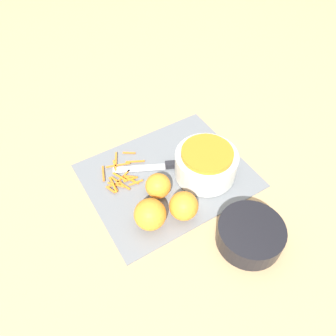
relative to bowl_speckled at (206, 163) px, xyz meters
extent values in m
plane|color=tan|center=(0.10, -0.05, -0.05)|extent=(4.00, 4.00, 0.00)
cube|color=slate|center=(0.10, -0.05, -0.05)|extent=(0.46, 0.38, 0.01)
cylinder|color=silver|center=(0.00, 0.00, -0.01)|extent=(0.18, 0.18, 0.08)
cylinder|color=orange|center=(0.00, 0.00, 0.04)|extent=(0.15, 0.15, 0.02)
cylinder|color=black|center=(0.03, 0.23, -0.02)|extent=(0.17, 0.17, 0.06)
cube|color=#232328|center=(0.04, -0.06, -0.04)|extent=(0.10, 0.06, 0.02)
cube|color=silver|center=(0.16, -0.12, -0.04)|extent=(0.15, 0.09, 0.00)
sphere|color=orange|center=(0.22, 0.06, 0.00)|extent=(0.08, 0.08, 0.08)
sphere|color=orange|center=(0.13, 0.09, -0.01)|extent=(0.08, 0.08, 0.08)
sphere|color=orange|center=(0.15, -0.01, -0.01)|extent=(0.07, 0.07, 0.07)
cube|color=orange|center=(0.22, -0.17, -0.04)|extent=(0.02, 0.04, 0.00)
cube|color=orange|center=(0.21, -0.18, -0.04)|extent=(0.04, 0.07, 0.00)
cube|color=orange|center=(0.16, -0.15, -0.04)|extent=(0.05, 0.03, 0.00)
cube|color=orange|center=(0.24, -0.09, -0.04)|extent=(0.04, 0.04, 0.00)
cube|color=orange|center=(0.20, -0.09, -0.04)|extent=(0.03, 0.05, 0.00)
cube|color=orange|center=(0.19, -0.07, -0.04)|extent=(0.04, 0.01, 0.00)
cube|color=orange|center=(0.26, -0.15, -0.04)|extent=(0.03, 0.06, 0.00)
cube|color=orange|center=(0.15, -0.19, -0.04)|extent=(0.04, 0.03, 0.00)
cube|color=orange|center=(0.25, -0.10, -0.04)|extent=(0.01, 0.06, 0.00)
cube|color=orange|center=(0.20, -0.10, -0.04)|extent=(0.03, 0.02, 0.00)
cube|color=orange|center=(0.21, -0.16, -0.04)|extent=(0.07, 0.03, 0.00)
cube|color=orange|center=(0.20, -0.09, -0.04)|extent=(0.04, 0.01, 0.00)
cube|color=orange|center=(0.25, -0.10, -0.04)|extent=(0.04, 0.01, 0.00)
cube|color=orange|center=(0.22, -0.11, -0.04)|extent=(0.03, 0.05, 0.00)
cube|color=orange|center=(0.23, -0.10, -0.04)|extent=(0.03, 0.07, 0.00)
cube|color=orange|center=(0.25, -0.08, -0.04)|extent=(0.01, 0.03, 0.00)
cube|color=orange|center=(0.22, -0.11, -0.04)|extent=(0.07, 0.03, 0.00)
cube|color=orange|center=(0.26, -0.09, -0.04)|extent=(0.02, 0.03, 0.00)
camera|label=1|loc=(0.42, 0.47, 0.70)|focal=35.00mm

